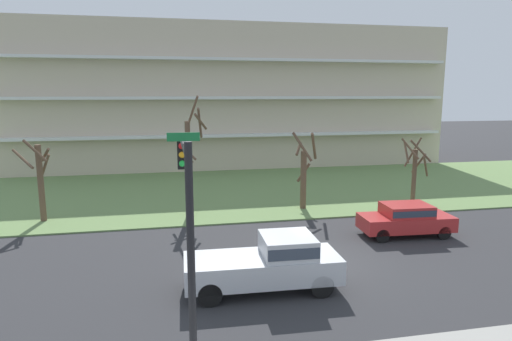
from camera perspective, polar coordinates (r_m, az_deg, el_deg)
ground at (r=18.62m, az=8.45°, el=-11.69°), size 160.00×160.00×0.00m
grass_lawn_strip at (r=31.57m, az=-0.19°, el=-2.45°), size 80.00×16.00×0.08m
apartment_building at (r=44.75m, az=-3.78°, el=9.45°), size 39.92×13.17×12.85m
tree_far_left at (r=25.88m, az=-26.17°, el=-0.91°), size 1.88×1.87×4.54m
tree_left at (r=24.62m, az=-8.57°, el=1.38°), size 1.67×1.78×6.71m
tree_center at (r=26.00m, az=6.22°, el=-0.37°), size 1.73×1.44×4.67m
tree_right at (r=28.22m, az=19.82°, el=0.08°), size 1.81×1.68×4.19m
pickup_silver_near_left at (r=15.73m, az=1.70°, el=-11.77°), size 5.46×2.17×1.95m
sedan_red_center_left at (r=22.63m, az=18.81°, el=-5.86°), size 4.49×2.04×1.57m
traffic_signal_mast at (r=11.67m, az=-8.96°, el=-4.39°), size 0.90×4.84×5.81m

